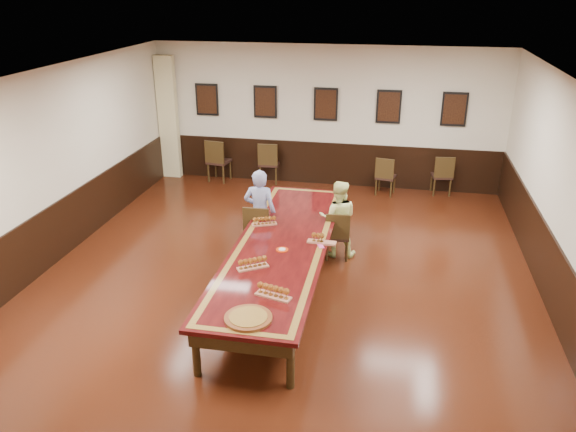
% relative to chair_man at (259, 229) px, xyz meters
% --- Properties ---
extents(floor, '(8.00, 10.00, 0.02)m').
position_rel_chair_man_xyz_m(floor, '(0.62, -1.03, -0.49)').
color(floor, black).
rests_on(floor, ground).
extents(ceiling, '(8.00, 10.00, 0.02)m').
position_rel_chair_man_xyz_m(ceiling, '(0.62, -1.03, 2.73)').
color(ceiling, white).
rests_on(ceiling, floor).
extents(wall_back, '(8.00, 0.02, 3.20)m').
position_rel_chair_man_xyz_m(wall_back, '(0.62, 3.98, 1.12)').
color(wall_back, beige).
rests_on(wall_back, floor).
extents(wall_left, '(0.02, 10.00, 3.20)m').
position_rel_chair_man_xyz_m(wall_left, '(-3.39, -1.03, 1.12)').
color(wall_left, beige).
rests_on(wall_left, floor).
extents(wall_right, '(0.02, 10.00, 3.20)m').
position_rel_chair_man_xyz_m(wall_right, '(4.63, -1.03, 1.12)').
color(wall_right, beige).
rests_on(wall_right, floor).
extents(chair_man, '(0.45, 0.50, 0.96)m').
position_rel_chair_man_xyz_m(chair_man, '(0.00, 0.00, 0.00)').
color(chair_man, black).
rests_on(chair_man, floor).
extents(chair_woman, '(0.45, 0.49, 0.87)m').
position_rel_chair_man_xyz_m(chair_woman, '(1.35, 0.17, -0.04)').
color(chair_woman, black).
rests_on(chair_woman, floor).
extents(spare_chair_a, '(0.55, 0.59, 1.03)m').
position_rel_chair_man_xyz_m(spare_chair_a, '(-1.89, 3.69, 0.03)').
color(spare_chair_a, black).
rests_on(spare_chair_a, floor).
extents(spare_chair_b, '(0.49, 0.53, 0.99)m').
position_rel_chair_man_xyz_m(spare_chair_b, '(-0.68, 3.82, 0.01)').
color(spare_chair_b, black).
rests_on(spare_chair_b, floor).
extents(spare_chair_c, '(0.49, 0.52, 0.88)m').
position_rel_chair_man_xyz_m(spare_chair_c, '(2.07, 3.50, -0.04)').
color(spare_chair_c, black).
rests_on(spare_chair_c, floor).
extents(spare_chair_d, '(0.49, 0.52, 0.92)m').
position_rel_chair_man_xyz_m(spare_chair_d, '(3.30, 3.77, -0.02)').
color(spare_chair_d, black).
rests_on(spare_chair_d, floor).
extents(person_man, '(0.56, 0.37, 1.53)m').
position_rel_chair_man_xyz_m(person_man, '(-0.00, 0.10, 0.29)').
color(person_man, '#4557AD').
rests_on(person_man, floor).
extents(person_woman, '(0.73, 0.60, 1.37)m').
position_rel_chair_man_xyz_m(person_woman, '(1.34, 0.26, 0.20)').
color(person_woman, '#F2F99B').
rests_on(person_woman, floor).
extents(pink_phone, '(0.13, 0.17, 0.01)m').
position_rel_chair_man_xyz_m(pink_phone, '(1.22, -1.01, 0.28)').
color(pink_phone, '#FB53B0').
rests_on(pink_phone, conference_table).
extents(curtain, '(0.45, 0.18, 2.90)m').
position_rel_chair_man_xyz_m(curtain, '(-3.13, 3.79, 0.97)').
color(curtain, beige).
rests_on(curtain, floor).
extents(wainscoting, '(8.00, 10.00, 1.00)m').
position_rel_chair_man_xyz_m(wainscoting, '(0.62, -1.03, 0.02)').
color(wainscoting, black).
rests_on(wainscoting, floor).
extents(conference_table, '(1.40, 5.00, 0.76)m').
position_rel_chair_man_xyz_m(conference_table, '(0.62, -1.03, 0.13)').
color(conference_table, black).
rests_on(conference_table, floor).
extents(posters, '(6.14, 0.04, 0.74)m').
position_rel_chair_man_xyz_m(posters, '(0.62, 3.91, 1.42)').
color(posters, black).
rests_on(posters, wall_back).
extents(flight_a, '(0.42, 0.27, 0.15)m').
position_rel_chair_man_xyz_m(flight_a, '(0.20, -0.40, 0.34)').
color(flight_a, '#9D5C42').
rests_on(flight_a, conference_table).
extents(flight_b, '(0.45, 0.15, 0.17)m').
position_rel_chair_man_xyz_m(flight_b, '(1.20, -0.90, 0.35)').
color(flight_b, '#9D5C42').
rests_on(flight_b, conference_table).
extents(flight_c, '(0.44, 0.36, 0.17)m').
position_rel_chair_man_xyz_m(flight_c, '(0.38, -1.90, 0.35)').
color(flight_c, '#9D5C42').
rests_on(flight_c, conference_table).
extents(flight_d, '(0.49, 0.27, 0.18)m').
position_rel_chair_man_xyz_m(flight_d, '(0.83, -2.60, 0.35)').
color(flight_d, '#9D5C42').
rests_on(flight_d, conference_table).
extents(red_plate_grp, '(0.19, 0.19, 0.02)m').
position_rel_chair_man_xyz_m(red_plate_grp, '(0.67, -1.26, 0.28)').
color(red_plate_grp, red).
rests_on(red_plate_grp, conference_table).
extents(carved_platter, '(0.61, 0.61, 0.05)m').
position_rel_chair_man_xyz_m(carved_platter, '(0.65, -3.15, 0.29)').
color(carved_platter, '#512510').
rests_on(carved_platter, conference_table).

